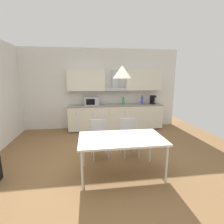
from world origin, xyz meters
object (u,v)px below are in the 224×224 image
coffee_maker (153,100)px  bottle_blue (142,100)px  chair_far_left (99,134)px  pendant_lamp (122,72)px  microwave (91,101)px  bottle_green (123,101)px  dining_table (121,140)px  chair_far_right (129,133)px

coffee_maker → bottle_blue: 0.39m
coffee_maker → chair_far_left: 3.00m
coffee_maker → bottle_blue: (-0.39, 0.02, -0.02)m
bottle_blue → pendant_lamp: bearing=-114.1°
microwave → bottle_green: size_ratio=1.82×
microwave → coffee_maker: coffee_maker is taller
dining_table → chair_far_right: bearing=67.6°
coffee_maker → dining_table: bearing=-120.2°
coffee_maker → dining_table: coffee_maker is taller
bottle_green → bottle_blue: bearing=-1.0°
dining_table → chair_far_left: chair_far_left is taller
bottle_blue → chair_far_left: bearing=-128.5°
bottle_green → chair_far_left: bottle_green is taller
coffee_maker → bottle_green: bearing=178.3°
bottle_blue → chair_far_left: (-1.69, -2.13, -0.48)m
chair_far_left → chair_far_right: size_ratio=1.00×
bottle_blue → chair_far_left: 2.76m
chair_far_left → dining_table: bearing=-66.8°
microwave → pendant_lamp: size_ratio=1.50×
microwave → bottle_green: microwave is taller
bottle_green → chair_far_left: (-1.01, -2.14, -0.46)m
dining_table → microwave: bearing=99.1°
pendant_lamp → coffee_maker: bearing=59.8°
bottle_green → dining_table: 3.06m
pendant_lamp → microwave: bearing=99.1°
bottle_green → pendant_lamp: pendant_lamp is taller
chair_far_left → pendant_lamp: bearing=-66.8°
microwave → chair_far_right: bearing=-68.6°
dining_table → chair_far_left: size_ratio=1.80×
bottle_blue → dining_table: 3.27m
bottle_blue → chair_far_right: bearing=-114.8°
microwave → bottle_green: bearing=3.0°
chair_far_left → chair_far_right: same height
bottle_green → chair_far_right: bearing=-98.2°
bottle_green → dining_table: bottle_green is taller
coffee_maker → bottle_green: size_ratio=1.14×
coffee_maker → dining_table: (-1.72, -2.95, -0.34)m
microwave → coffee_maker: size_ratio=1.60×
microwave → chair_far_right: (0.82, -2.08, -0.49)m
bottle_green → bottle_blue: (0.68, -0.01, 0.02)m
microwave → chair_far_left: bearing=-87.0°
coffee_maker → bottle_blue: bottle_blue is taller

